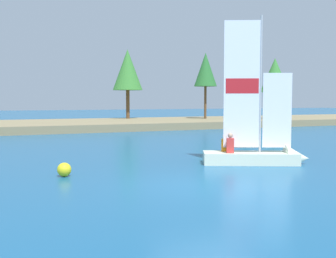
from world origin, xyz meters
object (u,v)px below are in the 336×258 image
at_px(shoreline_tree_midleft, 128,70).
at_px(sailboat, 264,151).
at_px(channel_buoy, 64,170).
at_px(shoreline_tree_midright, 275,75).
at_px(shoreline_tree_right, 246,79).
at_px(shoreline_tree_centre, 206,70).

xyz_separation_m(shoreline_tree_midleft, sailboat, (-2.92, -27.92, -5.22)).
bearing_deg(shoreline_tree_midleft, channel_buoy, -111.22).
height_order(shoreline_tree_midright, sailboat, shoreline_tree_midright).
bearing_deg(shoreline_tree_right, channel_buoy, -133.00).
height_order(shoreline_tree_right, channel_buoy, shoreline_tree_right).
height_order(shoreline_tree_centre, shoreline_tree_right, shoreline_tree_centre).
height_order(shoreline_tree_midleft, shoreline_tree_midright, shoreline_tree_midleft).
bearing_deg(channel_buoy, shoreline_tree_midright, 40.49).
distance_m(shoreline_tree_centre, sailboat, 26.95).
relative_size(shoreline_tree_centre, shoreline_tree_right, 1.13).
relative_size(shoreline_tree_midleft, shoreline_tree_right, 1.20).
distance_m(shoreline_tree_midleft, shoreline_tree_right, 14.05).
bearing_deg(shoreline_tree_midright, sailboat, -128.26).
xyz_separation_m(shoreline_tree_right, sailboat, (-16.91, -26.81, -4.53)).
height_order(shoreline_tree_midleft, sailboat, shoreline_tree_midleft).
bearing_deg(shoreline_tree_midleft, shoreline_tree_midright, -25.39).
xyz_separation_m(shoreline_tree_centre, sailboat, (-10.30, -24.35, -5.20)).
relative_size(shoreline_tree_midleft, shoreline_tree_midright, 1.16).
xyz_separation_m(shoreline_tree_midleft, shoreline_tree_centre, (7.38, -3.57, -0.02)).
distance_m(shoreline_tree_midright, shoreline_tree_right, 5.49).
bearing_deg(shoreline_tree_right, shoreline_tree_centre, -159.57).
xyz_separation_m(sailboat, channel_buoy, (-7.79, 0.32, -0.29)).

